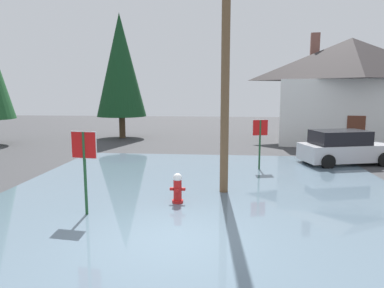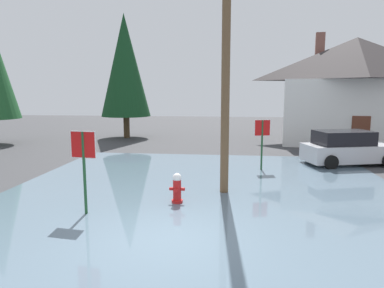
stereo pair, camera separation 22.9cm
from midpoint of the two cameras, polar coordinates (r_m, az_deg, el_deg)
name	(u,v)px [view 2 (the right image)]	position (r m, az deg, el deg)	size (l,w,h in m)	color
ground_plane	(167,242)	(8.52, -3.24, -15.57)	(80.00, 80.00, 0.10)	#38383A
flood_puddle	(205,189)	(12.47, 2.65, -7.34)	(13.64, 13.39, 0.03)	slate
lane_stop_bar	(133,261)	(7.62, -8.66, -18.28)	(3.76, 0.30, 0.01)	silver
stop_sign_near	(84,155)	(10.04, -16.53, -1.77)	(0.75, 0.11, 2.36)	#1E4C28
fire_hydrant	(177,189)	(10.87, -1.83, -7.25)	(0.48, 0.41, 0.95)	red
utility_pole	(226,49)	(11.76, 6.11, 15.02)	(1.60, 0.28, 9.17)	brown
stop_sign_far	(262,134)	(15.51, 11.72, 1.53)	(0.69, 0.20, 2.22)	#1E4C28
house	(354,89)	(25.73, 25.02, 8.08)	(10.39, 7.99, 7.40)	silver
parked_car	(347,148)	(18.09, 24.19, -0.67)	(4.44, 2.80, 1.60)	silver
pine_tree_tall_left	(125,66)	(26.43, -10.57, 12.38)	(3.57, 3.57, 8.92)	#4C3823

